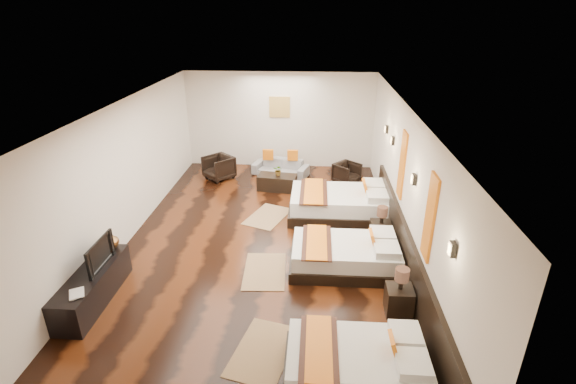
# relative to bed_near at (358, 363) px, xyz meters

# --- Properties ---
(floor) EXTENTS (5.50, 9.50, 0.01)m
(floor) POSITION_rel_bed_near_xyz_m (-1.69, 3.24, -0.24)
(floor) COLOR black
(floor) RESTS_ON ground
(ceiling) EXTENTS (5.50, 9.50, 0.01)m
(ceiling) POSITION_rel_bed_near_xyz_m (-1.69, 3.24, 2.56)
(ceiling) COLOR white
(ceiling) RESTS_ON floor
(back_wall) EXTENTS (5.50, 0.01, 2.80)m
(back_wall) POSITION_rel_bed_near_xyz_m (-1.69, 7.99, 1.16)
(back_wall) COLOR silver
(back_wall) RESTS_ON floor
(left_wall) EXTENTS (0.01, 9.50, 2.80)m
(left_wall) POSITION_rel_bed_near_xyz_m (-4.44, 3.24, 1.16)
(left_wall) COLOR silver
(left_wall) RESTS_ON floor
(right_wall) EXTENTS (0.01, 9.50, 2.80)m
(right_wall) POSITION_rel_bed_near_xyz_m (1.06, 3.24, 1.16)
(right_wall) COLOR silver
(right_wall) RESTS_ON floor
(headboard_panel) EXTENTS (0.08, 6.60, 0.90)m
(headboard_panel) POSITION_rel_bed_near_xyz_m (1.02, 2.44, 0.21)
(headboard_panel) COLOR black
(headboard_panel) RESTS_ON floor
(bed_near) EXTENTS (1.87, 1.18, 0.71)m
(bed_near) POSITION_rel_bed_near_xyz_m (0.00, 0.00, 0.00)
(bed_near) COLOR black
(bed_near) RESTS_ON floor
(bed_mid) EXTENTS (2.02, 1.27, 0.77)m
(bed_mid) POSITION_rel_bed_near_xyz_m (0.00, 2.57, 0.02)
(bed_mid) COLOR black
(bed_mid) RESTS_ON floor
(bed_far) EXTENTS (2.34, 1.47, 0.89)m
(bed_far) POSITION_rel_bed_near_xyz_m (0.01, 4.70, 0.06)
(bed_far) COLOR black
(bed_far) RESTS_ON floor
(nightstand_a) EXTENTS (0.41, 0.41, 0.81)m
(nightstand_a) POSITION_rel_bed_near_xyz_m (0.75, 1.35, 0.04)
(nightstand_a) COLOR black
(nightstand_a) RESTS_ON floor
(nightstand_b) EXTENTS (0.41, 0.41, 0.80)m
(nightstand_b) POSITION_rel_bed_near_xyz_m (0.75, 3.54, 0.04)
(nightstand_b) COLOR black
(nightstand_b) RESTS_ON floor
(jute_mat_near) EXTENTS (1.02, 1.34, 0.01)m
(jute_mat_near) POSITION_rel_bed_near_xyz_m (-1.29, 0.37, -0.24)
(jute_mat_near) COLOR olive
(jute_mat_near) RESTS_ON floor
(jute_mat_mid) EXTENTS (0.81, 1.24, 0.01)m
(jute_mat_mid) POSITION_rel_bed_near_xyz_m (-1.49, 2.32, -0.24)
(jute_mat_mid) COLOR olive
(jute_mat_mid) RESTS_ON floor
(jute_mat_far) EXTENTS (1.13, 1.39, 0.01)m
(jute_mat_far) POSITION_rel_bed_near_xyz_m (-1.69, 4.52, -0.24)
(jute_mat_far) COLOR olive
(jute_mat_far) RESTS_ON floor
(tv_console) EXTENTS (0.50, 1.80, 0.55)m
(tv_console) POSITION_rel_bed_near_xyz_m (-4.19, 1.30, 0.03)
(tv_console) COLOR black
(tv_console) RESTS_ON floor
(tv) EXTENTS (0.12, 0.84, 0.48)m
(tv) POSITION_rel_bed_near_xyz_m (-4.14, 1.49, 0.55)
(tv) COLOR black
(tv) RESTS_ON tv_console
(book) EXTENTS (0.32, 0.34, 0.03)m
(book) POSITION_rel_bed_near_xyz_m (-4.19, 0.69, 0.32)
(book) COLOR black
(book) RESTS_ON tv_console
(figurine) EXTENTS (0.32, 0.32, 0.33)m
(figurine) POSITION_rel_bed_near_xyz_m (-4.19, 2.05, 0.47)
(figurine) COLOR brown
(figurine) RESTS_ON tv_console
(sofa) EXTENTS (1.69, 1.03, 0.46)m
(sofa) POSITION_rel_bed_near_xyz_m (-1.61, 7.18, -0.01)
(sofa) COLOR gray
(sofa) RESTS_ON floor
(armchair_left) EXTENTS (1.01, 1.01, 0.66)m
(armchair_left) POSITION_rel_bed_near_xyz_m (-3.32, 6.79, 0.09)
(armchair_left) COLOR black
(armchair_left) RESTS_ON floor
(armchair_right) EXTENTS (0.86, 0.86, 0.56)m
(armchair_right) POSITION_rel_bed_near_xyz_m (0.26, 6.74, 0.04)
(armchair_right) COLOR black
(armchair_right) RESTS_ON floor
(coffee_table) EXTENTS (1.06, 0.63, 0.40)m
(coffee_table) POSITION_rel_bed_near_xyz_m (-1.61, 6.13, -0.04)
(coffee_table) COLOR black
(coffee_table) RESTS_ON floor
(table_plant) EXTENTS (0.30, 0.28, 0.28)m
(table_plant) POSITION_rel_bed_near_xyz_m (-1.58, 6.14, 0.30)
(table_plant) COLOR #24551C
(table_plant) RESTS_ON coffee_table
(orange_panel_a) EXTENTS (0.04, 0.40, 1.30)m
(orange_panel_a) POSITION_rel_bed_near_xyz_m (1.04, 1.34, 1.46)
(orange_panel_a) COLOR #D86014
(orange_panel_a) RESTS_ON right_wall
(orange_panel_b) EXTENTS (0.04, 0.40, 1.30)m
(orange_panel_b) POSITION_rel_bed_near_xyz_m (1.04, 3.54, 1.46)
(orange_panel_b) COLOR #D86014
(orange_panel_b) RESTS_ON right_wall
(sconce_near) EXTENTS (0.07, 0.12, 0.18)m
(sconce_near) POSITION_rel_bed_near_xyz_m (1.01, 0.24, 1.61)
(sconce_near) COLOR black
(sconce_near) RESTS_ON right_wall
(sconce_mid) EXTENTS (0.07, 0.12, 0.18)m
(sconce_mid) POSITION_rel_bed_near_xyz_m (1.01, 2.44, 1.61)
(sconce_mid) COLOR black
(sconce_mid) RESTS_ON right_wall
(sconce_far) EXTENTS (0.07, 0.12, 0.18)m
(sconce_far) POSITION_rel_bed_near_xyz_m (1.01, 4.64, 1.61)
(sconce_far) COLOR black
(sconce_far) RESTS_ON right_wall
(sconce_lounge) EXTENTS (0.07, 0.12, 0.18)m
(sconce_lounge) POSITION_rel_bed_near_xyz_m (1.01, 5.54, 1.61)
(sconce_lounge) COLOR black
(sconce_lounge) RESTS_ON right_wall
(gold_artwork) EXTENTS (0.60, 0.04, 0.60)m
(gold_artwork) POSITION_rel_bed_near_xyz_m (-1.69, 7.97, 1.56)
(gold_artwork) COLOR #AD873F
(gold_artwork) RESTS_ON back_wall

